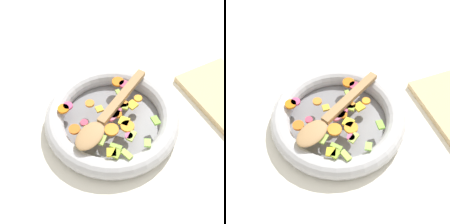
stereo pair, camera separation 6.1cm
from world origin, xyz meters
TOP-DOWN VIEW (x-y plane):
  - ground_plane at (0.00, 0.00)m, footprint 4.00×4.00m
  - skillet at (0.00, 0.00)m, footprint 0.35×0.35m
  - chopped_vegetables at (0.01, -0.01)m, footprint 0.25×0.22m
  - wooden_spoon at (0.01, -0.02)m, footprint 0.18×0.28m

SIDE VIEW (x-z plane):
  - ground_plane at x=0.00m, z-range 0.00..0.00m
  - skillet at x=0.00m, z-range 0.00..0.05m
  - chopped_vegetables at x=0.01m, z-range 0.05..0.06m
  - wooden_spoon at x=0.01m, z-range 0.06..0.07m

